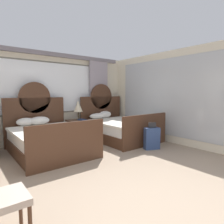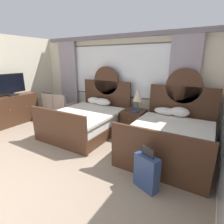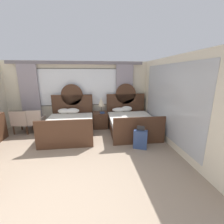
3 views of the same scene
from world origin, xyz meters
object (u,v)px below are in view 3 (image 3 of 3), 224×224
bed_near_mirror (131,122)px  table_lamp_on_nightstand (101,102)px  armchair_by_window_right (22,121)px  book_on_nightstand (102,113)px  bed_near_window (70,125)px  suitcase_on_floor (140,139)px  armchair_by_window_left (35,120)px  armchair_by_window_centre (22,121)px  nightstand_between_beds (100,120)px

bed_near_mirror → table_lamp_on_nightstand: 1.46m
bed_near_mirror → armchair_by_window_right: bearing=174.9°
book_on_nightstand → armchair_by_window_right: armchair_by_window_right is taller
table_lamp_on_nightstand → book_on_nightstand: 0.45m
bed_near_window → book_on_nightstand: size_ratio=8.28×
table_lamp_on_nightstand → bed_near_window: bearing=-150.3°
bed_near_mirror → suitcase_on_floor: (-0.05, -1.38, -0.07)m
bed_near_window → armchair_by_window_right: 1.85m
armchair_by_window_right → suitcase_on_floor: armchair_by_window_right is taller
armchair_by_window_left → armchair_by_window_centre: 0.46m
bed_near_window → armchair_by_window_right: bearing=168.4°
bed_near_mirror → armchair_by_window_left: 3.64m
nightstand_between_beds → bed_near_window: bearing=-152.1°
armchair_by_window_centre → book_on_nightstand: bearing=2.3°
nightstand_between_beds → armchair_by_window_right: 2.97m
nightstand_between_beds → armchair_by_window_left: size_ratio=0.72×
bed_near_mirror → table_lamp_on_nightstand: size_ratio=3.57×
bed_near_mirror → nightstand_between_beds: (-1.14, 0.60, -0.04)m
suitcase_on_floor → bed_near_window: bearing=148.2°
nightstand_between_beds → book_on_nightstand: book_on_nightstand is taller
nightstand_between_beds → book_on_nightstand: (0.08, -0.12, 0.34)m
nightstand_between_beds → table_lamp_on_nightstand: table_lamp_on_nightstand is taller
nightstand_between_beds → suitcase_on_floor: suitcase_on_floor is taller
nightstand_between_beds → armchair_by_window_centre: bearing=-175.4°
table_lamp_on_nightstand → armchair_by_window_centre: size_ratio=0.67×
bed_near_window → nightstand_between_beds: size_ratio=3.33×
book_on_nightstand → nightstand_between_beds: bearing=123.2°
table_lamp_on_nightstand → book_on_nightstand: size_ratio=2.32×
bed_near_window → armchair_by_window_left: size_ratio=2.40×
bed_near_mirror → table_lamp_on_nightstand: bearing=147.9°
book_on_nightstand → table_lamp_on_nightstand: bearing=97.1°
book_on_nightstand → armchair_by_window_centre: armchair_by_window_centre is taller
armchair_by_window_centre → suitcase_on_floor: (4.03, -1.75, -0.19)m
bed_near_window → suitcase_on_floor: bed_near_window is taller
nightstand_between_beds → suitcase_on_floor: bearing=-61.3°
table_lamp_on_nightstand → armchair_by_window_left: bearing=-172.9°
book_on_nightstand → suitcase_on_floor: size_ratio=0.36×
nightstand_between_beds → table_lamp_on_nightstand: size_ratio=1.07×
armchair_by_window_left → nightstand_between_beds: bearing=5.4°
table_lamp_on_nightstand → suitcase_on_floor: (1.04, -2.06, -0.77)m
bed_near_window → bed_near_mirror: same height
bed_near_mirror → suitcase_on_floor: size_ratio=3.01×
book_on_nightstand → suitcase_on_floor: bearing=-61.6°
nightstand_between_beds → book_on_nightstand: bearing=-56.8°
armchair_by_window_centre → suitcase_on_floor: 4.40m
armchair_by_window_left → suitcase_on_floor: bearing=-26.1°
bed_near_window → armchair_by_window_centre: bearing=168.4°
armchair_by_window_left → armchair_by_window_centre: size_ratio=1.00×
bed_near_window → armchair_by_window_centre: bed_near_window is taller
table_lamp_on_nightstand → armchair_by_window_centre: 3.07m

